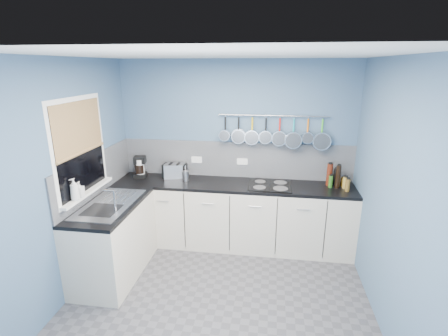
% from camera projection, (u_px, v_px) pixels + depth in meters
% --- Properties ---
extents(floor, '(3.20, 3.00, 0.02)m').
position_uv_depth(floor, '(218.00, 300.00, 3.59)').
color(floor, '#47474C').
rests_on(floor, ground).
extents(ceiling, '(3.20, 3.00, 0.02)m').
position_uv_depth(ceiling, '(217.00, 53.00, 2.85)').
color(ceiling, white).
rests_on(ceiling, ground).
extents(wall_back, '(3.20, 0.02, 2.50)m').
position_uv_depth(wall_back, '(235.00, 152.00, 4.65)').
color(wall_back, '#425F7F').
rests_on(wall_back, ground).
extents(wall_front, '(3.20, 0.02, 2.50)m').
position_uv_depth(wall_front, '(172.00, 290.00, 1.79)').
color(wall_front, '#425F7F').
rests_on(wall_front, ground).
extents(wall_left, '(0.02, 3.00, 2.50)m').
position_uv_depth(wall_left, '(65.00, 183.00, 3.45)').
color(wall_left, '#425F7F').
rests_on(wall_left, ground).
extents(wall_right, '(0.02, 3.00, 2.50)m').
position_uv_depth(wall_right, '(394.00, 200.00, 3.00)').
color(wall_right, '#425F7F').
rests_on(wall_right, ground).
extents(backsplash_back, '(3.20, 0.02, 0.50)m').
position_uv_depth(backsplash_back, '(235.00, 160.00, 4.66)').
color(backsplash_back, gray).
rests_on(backsplash_back, wall_back).
extents(backsplash_left, '(0.02, 1.80, 0.50)m').
position_uv_depth(backsplash_left, '(97.00, 174.00, 4.04)').
color(backsplash_left, gray).
rests_on(backsplash_left, wall_left).
extents(cabinet_run_back, '(3.20, 0.60, 0.86)m').
position_uv_depth(cabinet_run_back, '(232.00, 215.00, 4.60)').
color(cabinet_run_back, beige).
rests_on(cabinet_run_back, ground).
extents(worktop_back, '(3.20, 0.60, 0.04)m').
position_uv_depth(worktop_back, '(233.00, 185.00, 4.47)').
color(worktop_back, black).
rests_on(worktop_back, cabinet_run_back).
extents(cabinet_run_left, '(0.60, 1.20, 0.86)m').
position_uv_depth(cabinet_run_left, '(114.00, 241.00, 3.93)').
color(cabinet_run_left, beige).
rests_on(cabinet_run_left, ground).
extents(worktop_left, '(0.60, 1.20, 0.04)m').
position_uv_depth(worktop_left, '(110.00, 206.00, 3.80)').
color(worktop_left, black).
rests_on(worktop_left, cabinet_run_left).
extents(window_frame, '(0.01, 1.00, 1.10)m').
position_uv_depth(window_frame, '(80.00, 148.00, 3.64)').
color(window_frame, white).
rests_on(window_frame, wall_left).
extents(window_glass, '(0.01, 0.90, 1.00)m').
position_uv_depth(window_glass, '(81.00, 148.00, 3.64)').
color(window_glass, black).
rests_on(window_glass, wall_left).
extents(bamboo_blind, '(0.01, 0.90, 0.55)m').
position_uv_depth(bamboo_blind, '(79.00, 127.00, 3.57)').
color(bamboo_blind, '#A0744C').
rests_on(bamboo_blind, wall_left).
extents(window_sill, '(0.10, 0.98, 0.03)m').
position_uv_depth(window_sill, '(88.00, 192.00, 3.79)').
color(window_sill, white).
rests_on(window_sill, wall_left).
extents(sink_unit, '(0.50, 0.95, 0.01)m').
position_uv_depth(sink_unit, '(110.00, 204.00, 3.79)').
color(sink_unit, silver).
rests_on(sink_unit, worktop_left).
extents(mixer_tap, '(0.12, 0.08, 0.26)m').
position_uv_depth(mixer_tap, '(115.00, 200.00, 3.56)').
color(mixer_tap, silver).
rests_on(mixer_tap, worktop_left).
extents(socket_left, '(0.15, 0.01, 0.09)m').
position_uv_depth(socket_left, '(197.00, 160.00, 4.73)').
color(socket_left, white).
rests_on(socket_left, backsplash_back).
extents(socket_right, '(0.15, 0.01, 0.09)m').
position_uv_depth(socket_right, '(242.00, 162.00, 4.64)').
color(socket_right, white).
rests_on(socket_right, backsplash_back).
extents(pot_rail, '(1.45, 0.02, 0.02)m').
position_uv_depth(pot_rail, '(273.00, 116.00, 4.37)').
color(pot_rail, silver).
rests_on(pot_rail, wall_back).
extents(soap_bottle_a, '(0.12, 0.12, 0.24)m').
position_uv_depth(soap_bottle_a, '(74.00, 189.00, 3.49)').
color(soap_bottle_a, white).
rests_on(soap_bottle_a, window_sill).
extents(soap_bottle_b, '(0.08, 0.08, 0.17)m').
position_uv_depth(soap_bottle_b, '(79.00, 189.00, 3.58)').
color(soap_bottle_b, white).
rests_on(soap_bottle_b, window_sill).
extents(paper_towel, '(0.13, 0.13, 0.26)m').
position_uv_depth(paper_towel, '(140.00, 168.00, 4.66)').
color(paper_towel, white).
rests_on(paper_towel, worktop_back).
extents(coffee_maker, '(0.20, 0.21, 0.30)m').
position_uv_depth(coffee_maker, '(140.00, 167.00, 4.67)').
color(coffee_maker, black).
rests_on(coffee_maker, worktop_back).
extents(toaster, '(0.34, 0.26, 0.19)m').
position_uv_depth(toaster, '(175.00, 171.00, 4.68)').
color(toaster, silver).
rests_on(toaster, worktop_back).
extents(canister, '(0.10, 0.10, 0.13)m').
position_uv_depth(canister, '(186.00, 176.00, 4.56)').
color(canister, silver).
rests_on(canister, worktop_back).
extents(hob, '(0.55, 0.49, 0.01)m').
position_uv_depth(hob, '(270.00, 185.00, 4.37)').
color(hob, black).
rests_on(hob, worktop_back).
extents(pan_0, '(0.15, 0.12, 0.34)m').
position_uv_depth(pan_0, '(225.00, 127.00, 4.50)').
color(pan_0, silver).
rests_on(pan_0, pot_rail).
extents(pan_1, '(0.20, 0.06, 0.39)m').
position_uv_depth(pan_1, '(239.00, 130.00, 4.48)').
color(pan_1, silver).
rests_on(pan_1, pot_rail).
extents(pan_2, '(0.20, 0.08, 0.39)m').
position_uv_depth(pan_2, '(252.00, 130.00, 4.45)').
color(pan_2, silver).
rests_on(pan_2, pot_rail).
extents(pan_3, '(0.18, 0.09, 0.37)m').
position_uv_depth(pan_3, '(266.00, 130.00, 4.42)').
color(pan_3, silver).
rests_on(pan_3, pot_rail).
extents(pan_4, '(0.20, 0.08, 0.39)m').
position_uv_depth(pan_4, '(279.00, 131.00, 4.40)').
color(pan_4, silver).
rests_on(pan_4, pot_rail).
extents(pan_5, '(0.22, 0.12, 0.41)m').
position_uv_depth(pan_5, '(293.00, 132.00, 4.38)').
color(pan_5, silver).
rests_on(pan_5, pot_rail).
extents(pan_6, '(0.15, 0.11, 0.34)m').
position_uv_depth(pan_6, '(308.00, 130.00, 4.34)').
color(pan_6, silver).
rests_on(pan_6, pot_rail).
extents(pan_7, '(0.24, 0.11, 0.43)m').
position_uv_depth(pan_7, '(322.00, 133.00, 4.33)').
color(pan_7, silver).
rests_on(pan_7, pot_rail).
extents(condiment_0, '(0.07, 0.07, 0.12)m').
position_uv_depth(condiment_0, '(344.00, 182.00, 4.34)').
color(condiment_0, '#8C5914').
rests_on(condiment_0, worktop_back).
extents(condiment_1, '(0.06, 0.06, 0.22)m').
position_uv_depth(condiment_1, '(335.00, 177.00, 4.37)').
color(condiment_1, black).
rests_on(condiment_1, worktop_back).
extents(condiment_2, '(0.07, 0.07, 0.29)m').
position_uv_depth(condiment_2, '(329.00, 175.00, 4.35)').
color(condiment_2, '#4C190C').
rests_on(condiment_2, worktop_back).
extents(condiment_3, '(0.07, 0.07, 0.15)m').
position_uv_depth(condiment_3, '(345.00, 183.00, 4.26)').
color(condiment_3, olive).
rests_on(condiment_3, worktop_back).
extents(condiment_4, '(0.06, 0.06, 0.30)m').
position_uv_depth(condiment_4, '(338.00, 177.00, 4.26)').
color(condiment_4, black).
rests_on(condiment_4, worktop_back).
extents(condiment_5, '(0.05, 0.05, 0.16)m').
position_uv_depth(condiment_5, '(331.00, 182.00, 4.29)').
color(condiment_5, '#265919').
rests_on(condiment_5, worktop_back).
extents(condiment_6, '(0.06, 0.06, 0.16)m').
position_uv_depth(condiment_6, '(348.00, 185.00, 4.16)').
color(condiment_6, brown).
rests_on(condiment_6, worktop_back).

